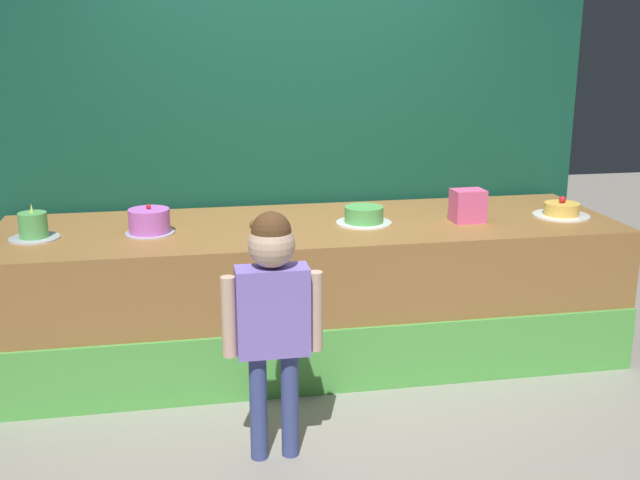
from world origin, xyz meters
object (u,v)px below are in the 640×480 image
at_px(cake_far_right, 562,210).
at_px(cake_far_left, 33,227).
at_px(cake_center_right, 364,216).
at_px(child_figure, 272,303).
at_px(cake_center_left, 149,222).
at_px(pink_box, 468,206).
at_px(donut, 259,224).

bearing_deg(cake_far_right, cake_far_left, 179.41).
xyz_separation_m(cake_center_right, cake_far_right, (1.25, -0.04, -0.01)).
relative_size(child_figure, cake_far_right, 3.42).
height_order(cake_far_left, cake_center_left, cake_far_left).
relative_size(cake_far_left, cake_center_left, 0.99).
bearing_deg(pink_box, child_figure, -142.13).
bearing_deg(pink_box, cake_center_right, 174.11).
bearing_deg(child_figure, cake_far_right, 28.30).
distance_m(pink_box, cake_center_right, 0.63).
height_order(child_figure, cake_center_left, child_figure).
height_order(cake_center_left, cake_center_right, cake_center_left).
xyz_separation_m(pink_box, cake_far_right, (0.62, 0.02, -0.06)).
height_order(child_figure, pink_box, child_figure).
height_order(pink_box, donut, pink_box).
xyz_separation_m(pink_box, cake_center_right, (-0.62, 0.06, -0.05)).
relative_size(pink_box, donut, 1.71).
height_order(donut, cake_far_left, cake_far_left).
xyz_separation_m(donut, cake_center_right, (0.62, -0.02, 0.03)).
bearing_deg(cake_far_right, pink_box, -177.91).
bearing_deg(pink_box, donut, 175.97).
relative_size(child_figure, pink_box, 6.09).
relative_size(cake_far_left, cake_center_right, 0.83).
relative_size(cake_center_left, cake_far_right, 0.79).
distance_m(child_figure, cake_center_right, 1.29).
bearing_deg(cake_far_right, cake_center_left, 179.32).
relative_size(donut, cake_center_right, 0.34).
relative_size(child_figure, cake_center_left, 4.31).
xyz_separation_m(pink_box, cake_far_left, (-2.49, 0.06, -0.03)).
relative_size(donut, cake_far_right, 0.33).
bearing_deg(cake_center_right, cake_far_right, -1.91).
distance_m(donut, cake_far_right, 1.87).
relative_size(pink_box, cake_center_right, 0.59).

